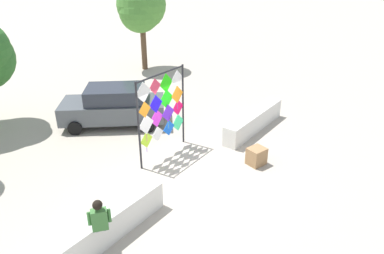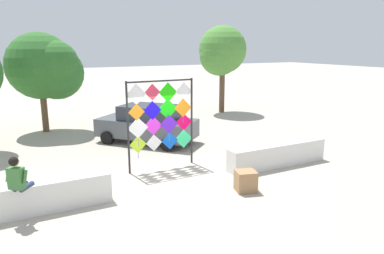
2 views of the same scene
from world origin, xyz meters
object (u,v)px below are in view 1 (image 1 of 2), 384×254
object	(u,v)px
seated_vendor	(100,220)
kite_display_rack	(162,108)
parked_car	(114,105)
cardboard_box_large	(256,156)
tree_broadleaf	(142,7)

from	to	relation	value
seated_vendor	kite_display_rack	bearing A→B (deg)	23.73
parked_car	cardboard_box_large	size ratio (longest dim) A/B	7.19
kite_display_rack	tree_broadleaf	bearing A→B (deg)	47.28
seated_vendor	parked_car	size ratio (longest dim) A/B	0.38
seated_vendor	cardboard_box_large	size ratio (longest dim) A/B	2.71
seated_vendor	tree_broadleaf	bearing A→B (deg)	40.07
kite_display_rack	parked_car	world-z (taller)	kite_display_rack
parked_car	tree_broadleaf	distance (m)	8.56
tree_broadleaf	parked_car	bearing A→B (deg)	-145.27
parked_car	cardboard_box_large	world-z (taller)	parked_car
seated_vendor	cardboard_box_large	distance (m)	5.92
cardboard_box_large	tree_broadleaf	distance (m)	12.88
kite_display_rack	seated_vendor	size ratio (longest dim) A/B	1.85
seated_vendor	cardboard_box_large	world-z (taller)	seated_vendor
parked_car	seated_vendor	bearing A→B (deg)	-134.11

